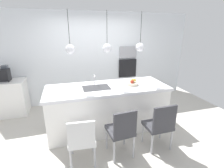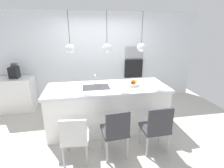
% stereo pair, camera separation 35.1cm
% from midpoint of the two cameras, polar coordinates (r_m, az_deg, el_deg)
% --- Properties ---
extents(floor, '(6.60, 6.60, 0.00)m').
position_cam_midpoint_polar(floor, '(3.93, -4.09, -14.30)').
color(floor, '#BCB7AD').
rests_on(floor, ground).
extents(back_wall, '(6.00, 0.10, 2.60)m').
position_cam_midpoint_polar(back_wall, '(5.01, -8.47, 8.69)').
color(back_wall, white).
rests_on(back_wall, ground).
extents(kitchen_island, '(2.55, 0.97, 0.96)m').
position_cam_midpoint_polar(kitchen_island, '(3.69, -4.26, -7.97)').
color(kitchen_island, white).
rests_on(kitchen_island, ground).
extents(sink_basin, '(0.56, 0.40, 0.02)m').
position_cam_midpoint_polar(sink_basin, '(3.47, -8.31, -1.38)').
color(sink_basin, '#2D2D30').
rests_on(sink_basin, kitchen_island).
extents(faucet, '(0.02, 0.17, 0.22)m').
position_cam_midpoint_polar(faucet, '(3.63, -8.90, 1.90)').
color(faucet, silver).
rests_on(faucet, kitchen_island).
extents(fruit_bowl, '(0.28, 0.28, 0.16)m').
position_cam_midpoint_polar(fruit_bowl, '(3.61, 4.18, 0.36)').
color(fruit_bowl, beige).
rests_on(fruit_bowl, kitchen_island).
extents(side_counter, '(1.10, 0.60, 0.90)m').
position_cam_midpoint_polar(side_counter, '(5.13, -34.98, -4.12)').
color(side_counter, white).
rests_on(side_counter, ground).
extents(coffee_machine, '(0.20, 0.35, 0.38)m').
position_cam_midpoint_polar(coffee_machine, '(4.92, -34.65, 2.61)').
color(coffee_machine, black).
rests_on(coffee_machine, side_counter).
extents(microwave, '(0.54, 0.08, 0.34)m').
position_cam_midpoint_polar(microwave, '(5.17, 3.49, 10.88)').
color(microwave, '#9E9EA3').
rests_on(microwave, back_wall).
extents(oven, '(0.56, 0.08, 0.56)m').
position_cam_midpoint_polar(oven, '(5.25, 3.39, 5.46)').
color(oven, black).
rests_on(oven, back_wall).
extents(chair_near, '(0.46, 0.49, 0.85)m').
position_cam_midpoint_polar(chair_near, '(2.81, -14.05, -17.77)').
color(chair_near, silver).
rests_on(chair_near, ground).
extents(chair_middle, '(0.45, 0.47, 0.90)m').
position_cam_midpoint_polar(chair_middle, '(2.86, -0.38, -15.60)').
color(chair_middle, '#333338').
rests_on(chair_middle, ground).
extents(chair_far, '(0.46, 0.42, 0.90)m').
position_cam_midpoint_polar(chair_far, '(3.11, 12.97, -13.39)').
color(chair_far, '#333338').
rests_on(chair_far, ground).
extents(pendant_light_left, '(0.18, 0.18, 0.78)m').
position_cam_midpoint_polar(pendant_light_left, '(3.27, -17.24, 11.34)').
color(pendant_light_left, silver).
extents(pendant_light_center, '(0.18, 0.18, 0.78)m').
position_cam_midpoint_polar(pendant_light_center, '(3.34, -4.78, 12.18)').
color(pendant_light_center, silver).
extents(pendant_light_right, '(0.18, 0.18, 0.78)m').
position_cam_midpoint_polar(pendant_light_right, '(3.54, 6.77, 12.46)').
color(pendant_light_right, silver).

